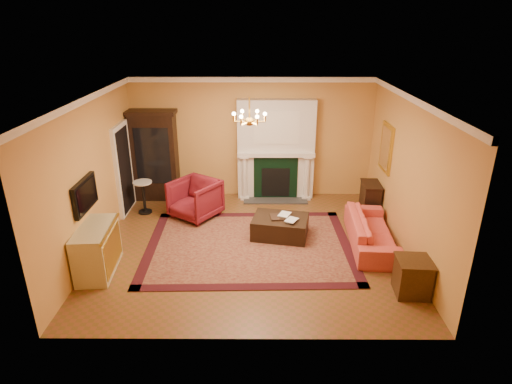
{
  "coord_description": "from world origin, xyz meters",
  "views": [
    {
      "loc": [
        0.16,
        -7.65,
        4.29
      ],
      "look_at": [
        0.12,
        0.3,
        1.05
      ],
      "focal_mm": 30.0,
      "sensor_mm": 36.0,
      "label": 1
    }
  ],
  "objects_px": {
    "commode": "(97,250)",
    "leather_ottoman": "(280,227)",
    "pedestal_table": "(144,195)",
    "end_table": "(412,278)",
    "china_cabinet": "(155,157)",
    "console_table": "(370,199)",
    "wingback_armchair": "(195,197)",
    "coral_sofa": "(372,227)"
  },
  "relations": [
    {
      "from": "coral_sofa",
      "to": "end_table",
      "type": "relative_size",
      "value": 3.45
    },
    {
      "from": "china_cabinet",
      "to": "commode",
      "type": "relative_size",
      "value": 1.82
    },
    {
      "from": "china_cabinet",
      "to": "leather_ottoman",
      "type": "height_order",
      "value": "china_cabinet"
    },
    {
      "from": "pedestal_table",
      "to": "end_table",
      "type": "height_order",
      "value": "pedestal_table"
    },
    {
      "from": "commode",
      "to": "leather_ottoman",
      "type": "relative_size",
      "value": 1.05
    },
    {
      "from": "wingback_armchair",
      "to": "leather_ottoman",
      "type": "distance_m",
      "value": 2.15
    },
    {
      "from": "china_cabinet",
      "to": "pedestal_table",
      "type": "distance_m",
      "value": 1.13
    },
    {
      "from": "coral_sofa",
      "to": "leather_ottoman",
      "type": "xyz_separation_m",
      "value": [
        -1.82,
        0.35,
        -0.18
      ]
    },
    {
      "from": "coral_sofa",
      "to": "console_table",
      "type": "xyz_separation_m",
      "value": [
        0.33,
        1.51,
        -0.04
      ]
    },
    {
      "from": "leather_ottoman",
      "to": "commode",
      "type": "bearing_deg",
      "value": -146.87
    },
    {
      "from": "end_table",
      "to": "pedestal_table",
      "type": "bearing_deg",
      "value": 148.74
    },
    {
      "from": "coral_sofa",
      "to": "wingback_armchair",
      "type": "bearing_deg",
      "value": 74.33
    },
    {
      "from": "commode",
      "to": "wingback_armchair",
      "type": "bearing_deg",
      "value": 53.81
    },
    {
      "from": "wingback_armchair",
      "to": "pedestal_table",
      "type": "distance_m",
      "value": 1.25
    },
    {
      "from": "wingback_armchair",
      "to": "leather_ottoman",
      "type": "bearing_deg",
      "value": 8.22
    },
    {
      "from": "commode",
      "to": "coral_sofa",
      "type": "relative_size",
      "value": 0.57
    },
    {
      "from": "pedestal_table",
      "to": "leather_ottoman",
      "type": "bearing_deg",
      "value": -20.43
    },
    {
      "from": "coral_sofa",
      "to": "leather_ottoman",
      "type": "height_order",
      "value": "coral_sofa"
    },
    {
      "from": "leather_ottoman",
      "to": "end_table",
      "type": "bearing_deg",
      "value": -32.61
    },
    {
      "from": "china_cabinet",
      "to": "end_table",
      "type": "height_order",
      "value": "china_cabinet"
    },
    {
      "from": "china_cabinet",
      "to": "console_table",
      "type": "distance_m",
      "value": 5.31
    },
    {
      "from": "pedestal_table",
      "to": "coral_sofa",
      "type": "height_order",
      "value": "coral_sofa"
    },
    {
      "from": "pedestal_table",
      "to": "coral_sofa",
      "type": "distance_m",
      "value": 5.2
    },
    {
      "from": "pedestal_table",
      "to": "leather_ottoman",
      "type": "distance_m",
      "value": 3.36
    },
    {
      "from": "wingback_armchair",
      "to": "commode",
      "type": "bearing_deg",
      "value": -87.23
    },
    {
      "from": "coral_sofa",
      "to": "end_table",
      "type": "distance_m",
      "value": 1.68
    },
    {
      "from": "wingback_armchair",
      "to": "end_table",
      "type": "distance_m",
      "value": 4.99
    },
    {
      "from": "wingback_armchair",
      "to": "coral_sofa",
      "type": "height_order",
      "value": "wingback_armchair"
    },
    {
      "from": "end_table",
      "to": "leather_ottoman",
      "type": "bearing_deg",
      "value": 136.2
    },
    {
      "from": "commode",
      "to": "leather_ottoman",
      "type": "height_order",
      "value": "commode"
    },
    {
      "from": "china_cabinet",
      "to": "coral_sofa",
      "type": "distance_m",
      "value": 5.47
    },
    {
      "from": "wingback_armchair",
      "to": "end_table",
      "type": "height_order",
      "value": "wingback_armchair"
    },
    {
      "from": "end_table",
      "to": "china_cabinet",
      "type": "bearing_deg",
      "value": 141.23
    },
    {
      "from": "wingback_armchair",
      "to": "china_cabinet",
      "type": "bearing_deg",
      "value": 169.05
    },
    {
      "from": "console_table",
      "to": "leather_ottoman",
      "type": "bearing_deg",
      "value": -149.28
    },
    {
      "from": "pedestal_table",
      "to": "end_table",
      "type": "bearing_deg",
      "value": -31.26
    },
    {
      "from": "leather_ottoman",
      "to": "wingback_armchair",
      "type": "bearing_deg",
      "value": 164.59
    },
    {
      "from": "wingback_armchair",
      "to": "commode",
      "type": "height_order",
      "value": "wingback_armchair"
    },
    {
      "from": "leather_ottoman",
      "to": "pedestal_table",
      "type": "bearing_deg",
      "value": 170.76
    },
    {
      "from": "commode",
      "to": "end_table",
      "type": "relative_size",
      "value": 1.95
    },
    {
      "from": "pedestal_table",
      "to": "coral_sofa",
      "type": "xyz_separation_m",
      "value": [
        4.97,
        -1.53,
        -0.05
      ]
    },
    {
      "from": "coral_sofa",
      "to": "end_table",
      "type": "xyz_separation_m",
      "value": [
        0.27,
        -1.66,
        -0.11
      ]
    }
  ]
}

